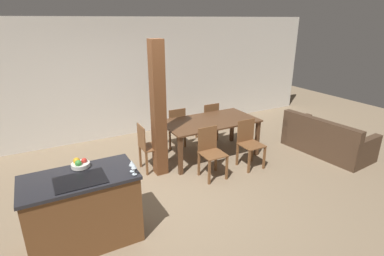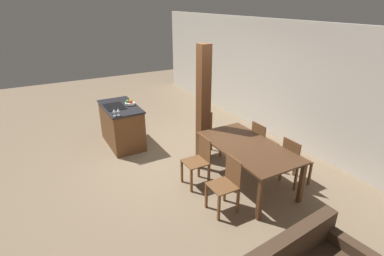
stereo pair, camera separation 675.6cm
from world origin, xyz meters
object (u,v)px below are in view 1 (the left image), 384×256
Objects in this scene: couch at (326,140)px; timber_post at (158,111)px; dining_chair_head_end at (148,146)px; dining_chair_far_right at (209,120)px; wine_glass_middle at (132,163)px; dining_table at (210,125)px; dining_chair_near_left at (211,151)px; dining_chair_far_left at (175,126)px; kitchen_island at (84,210)px; dining_chair_near_right at (249,142)px; wine_glass_near at (134,166)px; fruit_bowl at (80,164)px.

couch is 3.60m from timber_post.
dining_chair_head_end is at bearing 68.47° from couch.
dining_chair_far_right is 0.50× the size of couch.
dining_table is (2.09, 1.63, -0.37)m from wine_glass_middle.
dining_chair_near_left is 2.67m from couch.
dining_chair_far_left is (1.67, 2.36, -0.57)m from wine_glass_middle.
dining_table is at bearing 28.18° from kitchen_island.
wine_glass_middle reaches higher than dining_chair_near_right.
timber_post is at bearing 161.39° from dining_chair_near_right.
dining_chair_near_right reaches higher than dining_table.
wine_glass_near is at bearing -121.55° from timber_post.
wine_glass_near reaches higher than dining_chair_near_right.
wine_glass_middle is at bearing -123.00° from timber_post.
dining_chair_far_right is 1.97m from timber_post.
dining_chair_far_left is 0.38× the size of timber_post.
wine_glass_middle reaches higher than dining_chair_far_left.
dining_chair_near_left is 1.69m from dining_chair_far_right.
dining_table is at bearing -90.00° from dining_chair_head_end.
dining_chair_near_left is at bearing 180.00° from dining_chair_near_right.
kitchen_island is 2.08m from timber_post.
fruit_bowl is 0.25× the size of dining_chair_far_left.
fruit_bowl is at bearing -145.09° from timber_post.
dining_chair_far_right is at bearing 43.25° from wine_glass_middle.
fruit_bowl is 0.13× the size of couch.
kitchen_island is at bearing -162.72° from dining_chair_near_left.
dining_chair_near_right is (0.84, 0.00, 0.00)m from dining_chair_near_left.
couch is (2.22, -1.03, -0.40)m from dining_table.
dining_table is 0.87m from dining_chair_near_right.
dining_chair_far_right is (0.84, 0.00, 0.00)m from dining_chair_far_left.
wine_glass_middle is 4.42m from couch.
dining_table is 1.28m from timber_post.
dining_chair_near_left and dining_chair_near_right have the same top height.
fruit_bowl is (0.05, 0.22, 0.51)m from kitchen_island.
wine_glass_near is at bearing 155.39° from dining_chair_head_end.
fruit_bowl is 4.90m from couch.
wine_glass_near is 2.02m from dining_chair_near_left.
wine_glass_near is at bearing 44.24° from dining_chair_far_right.
dining_chair_near_left is (1.67, 0.90, -0.57)m from wine_glass_middle.
kitchen_island is 3.17m from dining_chair_near_right.
fruit_bowl is at bearing -170.92° from dining_chair_near_right.
kitchen_island is 0.70× the size of dining_table.
wine_glass_middle is at bearing 90.00° from wine_glass_near.
dining_chair_far_right is (0.42, 0.73, -0.19)m from dining_table.
couch is at bearing 4.73° from kitchen_island.
fruit_bowl is at bearing 136.81° from wine_glass_near.
timber_post is at bearing 70.95° from couch.
dining_table is 2.48m from couch.
dining_chair_far_right reaches higher than dining_table.
timber_post is (-1.58, -0.93, 0.71)m from dining_chair_far_right.
kitchen_island reaches higher than dining_chair_near_left.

